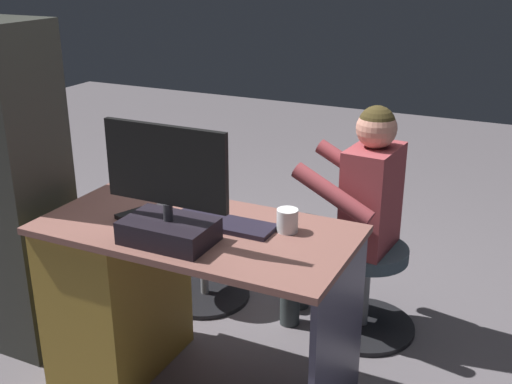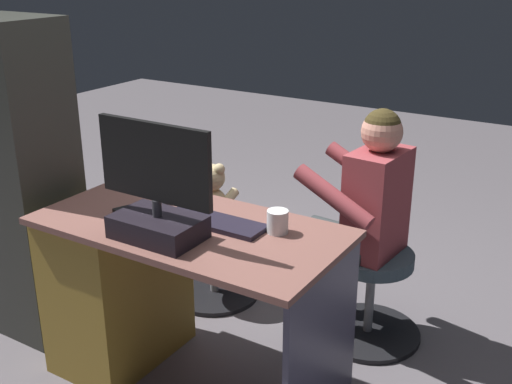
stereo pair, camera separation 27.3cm
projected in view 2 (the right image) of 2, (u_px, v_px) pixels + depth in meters
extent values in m
plane|color=#5E585D|center=(236.00, 345.00, 3.01)|extent=(10.00, 10.00, 0.00)
cube|color=brown|center=(189.00, 227.00, 2.49)|extent=(1.24, 0.63, 0.03)
cube|color=olive|center=(119.00, 284.00, 2.82)|extent=(0.40, 0.58, 0.73)
cube|color=#444259|center=(322.00, 355.00, 2.32)|extent=(0.02, 0.56, 0.73)
cube|color=black|center=(158.00, 227.00, 2.35)|extent=(0.33, 0.22, 0.09)
cylinder|color=#333338|center=(157.00, 208.00, 2.32)|extent=(0.04, 0.04, 0.07)
cube|color=black|center=(154.00, 162.00, 2.26)|extent=(0.49, 0.02, 0.29)
cube|color=#19598C|center=(157.00, 161.00, 2.27)|extent=(0.45, 0.00, 0.26)
cube|color=black|center=(215.00, 222.00, 2.48)|extent=(0.42, 0.14, 0.02)
ellipsoid|color=#29272A|center=(161.00, 203.00, 2.64)|extent=(0.06, 0.10, 0.04)
cylinder|color=white|center=(278.00, 222.00, 2.39)|extent=(0.08, 0.08, 0.09)
cube|color=black|center=(131.00, 208.00, 2.61)|extent=(0.10, 0.16, 0.02)
cylinder|color=black|center=(215.00, 292.00, 3.46)|extent=(0.49, 0.49, 0.03)
cylinder|color=gray|center=(214.00, 260.00, 3.39)|extent=(0.04, 0.04, 0.36)
cylinder|color=maroon|center=(213.00, 225.00, 3.31)|extent=(0.37, 0.37, 0.06)
ellipsoid|color=#D4BB89|center=(212.00, 204.00, 3.27)|extent=(0.17, 0.14, 0.18)
sphere|color=#D4BB89|center=(211.00, 177.00, 3.22)|extent=(0.14, 0.14, 0.14)
sphere|color=beige|center=(218.00, 176.00, 3.27)|extent=(0.05, 0.05, 0.05)
sphere|color=#D4BB89|center=(219.00, 169.00, 3.18)|extent=(0.06, 0.06, 0.06)
sphere|color=#D4BB89|center=(203.00, 166.00, 3.23)|extent=(0.06, 0.06, 0.06)
cylinder|color=#D4BB89|center=(229.00, 199.00, 3.24)|extent=(0.05, 0.13, 0.09)
cylinder|color=#D4BB89|center=(202.00, 193.00, 3.32)|extent=(0.05, 0.13, 0.09)
cylinder|color=#D4BB89|center=(230.00, 210.00, 3.35)|extent=(0.06, 0.11, 0.06)
cylinder|color=#D4BB89|center=(216.00, 207.00, 3.39)|extent=(0.06, 0.11, 0.06)
cylinder|color=black|center=(367.00, 332.00, 3.09)|extent=(0.51, 0.51, 0.03)
cylinder|color=gray|center=(370.00, 297.00, 3.02)|extent=(0.04, 0.04, 0.36)
cylinder|color=#41535E|center=(373.00, 258.00, 2.95)|extent=(0.39, 0.39, 0.06)
cube|color=#993C42|center=(377.00, 203.00, 2.85)|extent=(0.23, 0.34, 0.49)
sphere|color=tan|center=(382.00, 132.00, 2.73)|extent=(0.18, 0.18, 0.18)
sphere|color=#3D3319|center=(382.00, 128.00, 2.72)|extent=(0.17, 0.17, 0.17)
cylinder|color=#993C42|center=(333.00, 197.00, 2.72)|extent=(0.40, 0.11, 0.24)
cylinder|color=#993C42|center=(362.00, 171.00, 3.05)|extent=(0.40, 0.11, 0.24)
cylinder|color=#32393A|center=(331.00, 248.00, 2.93)|extent=(0.37, 0.14, 0.11)
cylinder|color=#32393A|center=(294.00, 286.00, 3.09)|extent=(0.10, 0.10, 0.45)
cylinder|color=#32393A|center=(343.00, 234.00, 3.08)|extent=(0.37, 0.14, 0.11)
cylinder|color=#32393A|center=(308.00, 271.00, 3.24)|extent=(0.10, 0.10, 0.45)
cube|color=#2E302A|center=(23.00, 183.00, 2.93)|extent=(0.44, 0.36, 1.51)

